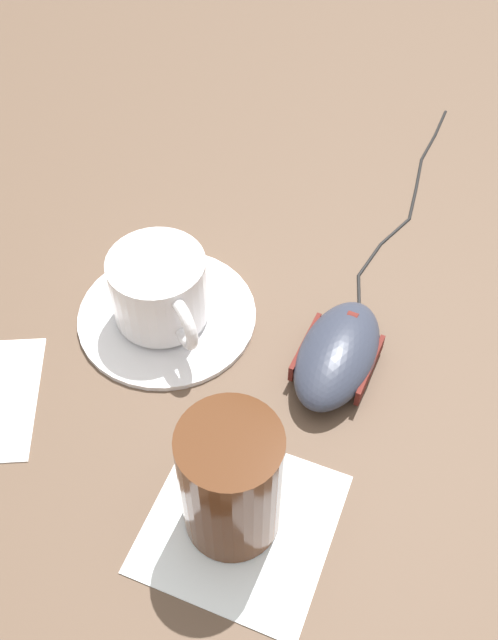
{
  "coord_description": "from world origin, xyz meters",
  "views": [
    {
      "loc": [
        -0.27,
        -0.21,
        0.49
      ],
      "look_at": [
        0.05,
        -0.02,
        0.03
      ],
      "focal_mm": 40.0,
      "sensor_mm": 36.0,
      "label": 1
    }
  ],
  "objects": [
    {
      "name": "coffee_cup",
      "position": [
        0.03,
        0.06,
        0.04
      ],
      "size": [
        0.08,
        0.1,
        0.06
      ],
      "color": "white",
      "rests_on": "saucer"
    },
    {
      "name": "napkin_under_glass",
      "position": [
        -0.09,
        -0.1,
        0.0
      ],
      "size": [
        0.15,
        0.15,
        0.0
      ],
      "primitive_type": "cube",
      "rotation": [
        0.0,
        0.0,
        0.15
      ],
      "color": "white",
      "rests_on": "ground"
    },
    {
      "name": "drinking_glass",
      "position": [
        -0.09,
        -0.09,
        0.06
      ],
      "size": [
        0.07,
        0.07,
        0.11
      ],
      "primitive_type": "cylinder",
      "color": "#4C2814",
      "rests_on": "napkin_under_glass"
    },
    {
      "name": "mouse_cable",
      "position": [
        0.29,
        -0.06,
        0.0
      ],
      "size": [
        0.33,
        0.05,
        0.0
      ],
      "color": "black",
      "rests_on": "ground"
    },
    {
      "name": "saucer",
      "position": [
        0.04,
        0.06,
        0.0
      ],
      "size": [
        0.16,
        0.16,
        0.01
      ],
      "primitive_type": "cylinder",
      "color": "white",
      "rests_on": "ground"
    },
    {
      "name": "computer_mouse",
      "position": [
        0.06,
        -0.09,
        0.02
      ],
      "size": [
        0.12,
        0.07,
        0.04
      ],
      "color": "#2D3342",
      "rests_on": "ground"
    },
    {
      "name": "ground_plane",
      "position": [
        0.0,
        0.0,
        0.0
      ],
      "size": [
        3.0,
        3.0,
        0.0
      ],
      "primitive_type": "plane",
      "color": "brown"
    }
  ]
}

